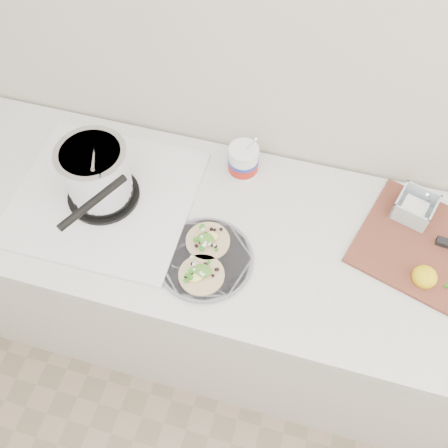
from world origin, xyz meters
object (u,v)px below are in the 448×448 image
(stove, at_px, (99,182))
(tub, at_px, (244,160))
(cutboard, at_px, (446,249))
(taco_plate, at_px, (205,257))

(stove, relative_size, tub, 2.53)
(stove, height_order, tub, stove)
(tub, xyz_separation_m, cutboard, (0.65, -0.13, -0.05))
(stove, bearing_deg, cutboard, 4.03)
(tub, bearing_deg, taco_plate, -94.39)
(taco_plate, relative_size, cutboard, 0.48)
(taco_plate, height_order, tub, tub)
(stove, relative_size, cutboard, 0.95)
(stove, distance_m, cutboard, 1.05)
(stove, xyz_separation_m, cutboard, (1.04, 0.09, -0.07))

